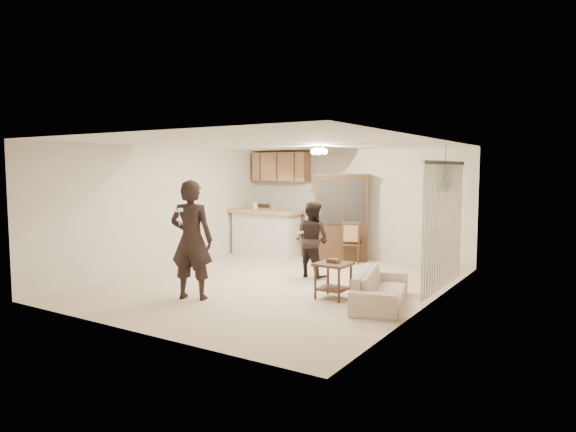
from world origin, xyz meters
The scene contains 23 objects.
floor centered at (0.00, 0.00, 0.00)m, with size 6.50×6.50×0.00m, color #C6B195.
ceiling centered at (0.00, 0.00, 2.50)m, with size 5.50×6.50×0.02m, color silver.
wall_back centered at (0.00, 3.25, 1.25)m, with size 5.50×0.02×2.50m, color beige.
wall_front centered at (0.00, -3.25, 1.25)m, with size 5.50×0.02×2.50m, color beige.
wall_left centered at (-2.75, 0.00, 1.25)m, with size 0.02×6.50×2.50m, color beige.
wall_right centered at (2.75, 0.00, 1.25)m, with size 0.02×6.50×2.50m, color beige.
breakfast_bar centered at (-1.85, 2.35, 0.50)m, with size 1.60×0.55×1.00m, color silver.
bar_top centered at (-1.85, 2.35, 1.05)m, with size 1.75×0.70×0.08m, color tan.
upper_cabinets centered at (-1.90, 3.07, 2.10)m, with size 1.50×0.34×0.70m, color olive.
vertical_blinds centered at (2.71, 0.90, 1.10)m, with size 0.06×2.30×2.10m, color beige, non-canonical shape.
ceiling_fixture centered at (0.20, 1.20, 2.40)m, with size 0.36×0.36×0.20m, color beige, non-canonical shape.
hanging_plant centered at (2.30, 2.40, 1.85)m, with size 0.43×0.37×0.48m, color #325F26.
plant_cord centered at (2.30, 2.40, 2.17)m, with size 0.01×0.01×0.65m, color black.
sofa centered at (2.13, -0.35, 0.37)m, with size 1.87×0.73×0.73m, color beige.
adult centered at (-0.51, -1.63, 0.90)m, with size 0.66×0.43×1.80m, color black.
child centered at (0.27, 0.83, 0.68)m, with size 0.66×0.51×1.35m, color black.
china_hutch centered at (-0.06, 2.75, 0.96)m, with size 1.32×0.94×1.94m.
side_table centered at (1.35, -0.41, 0.30)m, with size 0.52×0.52×0.63m.
chair_bar centered at (-2.44, 2.76, 0.33)m, with size 0.54×0.54×1.17m.
chair_hutch_left centered at (-1.21, 2.54, 0.28)m, with size 0.63×0.63×1.01m.
chair_hutch_right centered at (0.28, 2.58, 0.26)m, with size 0.50×0.50×0.93m.
controller_adult centered at (-0.36, -2.04, 1.44)m, with size 0.05×0.16×0.05m, color silver.
controller_child centered at (0.20, 0.50, 0.88)m, with size 0.04×0.12×0.04m, color silver.
Camera 1 is at (5.01, -7.55, 2.05)m, focal length 32.00 mm.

